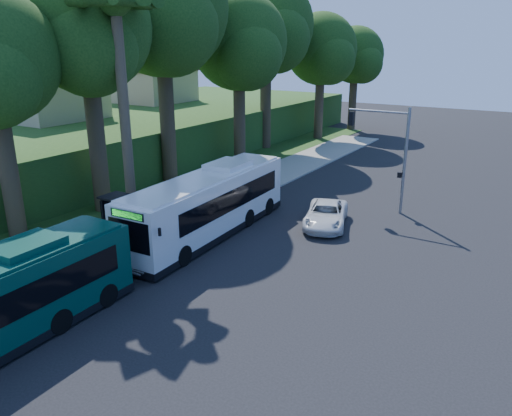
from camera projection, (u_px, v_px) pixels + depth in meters
The scene contains 17 objects.
ground at pixel (261, 248), 27.62m from camera, with size 140.00×140.00×0.00m, color black.
sidewalk at pixel (162, 223), 31.25m from camera, with size 4.50×70.00×0.12m, color gray.
red_curb at pixel (143, 253), 26.87m from camera, with size 0.25×30.00×0.13m, color maroon.
grass_verge at pixel (150, 191), 38.14m from camera, with size 8.00×70.00×0.06m, color #234719.
bus_shelter at pixel (126, 209), 28.37m from camera, with size 3.20×1.51×2.55m.
stop_sign_pole at pixel (121, 221), 25.63m from camera, with size 0.35×0.06×3.17m.
traffic_signal_pole at pixel (390, 146), 32.41m from camera, with size 4.10×0.30×7.00m.
palm_tree at pixel (116, 12), 26.60m from camera, with size 4.20×4.20×14.40m.
hillside_backdrop at pixel (121, 127), 52.17m from camera, with size 24.00×60.00×8.80m.
tree_0 at pixel (87, 36), 30.27m from camera, with size 8.40×8.00×15.70m.
tree_1 at pixel (163, 15), 36.72m from camera, with size 10.50×10.00×18.26m.
tree_2 at pixel (240, 47), 43.15m from camera, with size 8.82×8.40×15.12m.
tree_3 at pixel (267, 30), 50.12m from camera, with size 10.08×9.60×17.28m.
tree_4 at pixel (322, 53), 56.05m from camera, with size 8.40×8.00×14.14m.
tree_5 at pixel (356, 58), 62.25m from camera, with size 7.35×7.00×12.86m.
white_bus at pixel (210, 203), 29.07m from camera, with size 3.45×13.37×3.95m.
pickup at pixel (326, 215), 30.80m from camera, with size 2.40×5.20×1.45m, color silver.
Camera 1 is at (13.19, -21.83, 10.83)m, focal length 35.00 mm.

